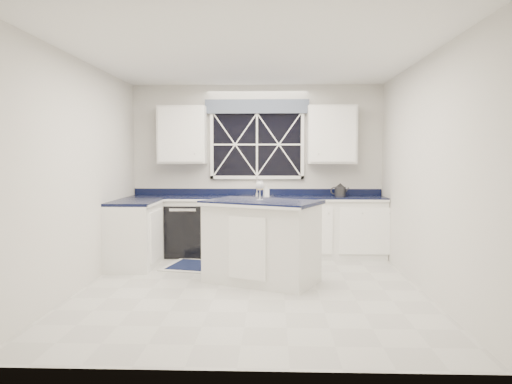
{
  "coord_description": "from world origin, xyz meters",
  "views": [
    {
      "loc": [
        0.27,
        -5.78,
        1.57
      ],
      "look_at": [
        0.05,
        0.4,
        1.12
      ],
      "focal_mm": 35.0,
      "sensor_mm": 36.0,
      "label": 1
    }
  ],
  "objects_px": {
    "faucet": "(257,185)",
    "wine_glass": "(260,186)",
    "island": "(262,241)",
    "kettle": "(340,190)",
    "dishwasher": "(187,230)",
    "soap_bottle": "(266,190)"
  },
  "relations": [
    {
      "from": "dishwasher",
      "to": "soap_bottle",
      "type": "height_order",
      "value": "soap_bottle"
    },
    {
      "from": "island",
      "to": "dishwasher",
      "type": "bearing_deg",
      "value": 152.21
    },
    {
      "from": "island",
      "to": "soap_bottle",
      "type": "xyz_separation_m",
      "value": [
        0.03,
        1.76,
        0.51
      ]
    },
    {
      "from": "faucet",
      "to": "wine_glass",
      "type": "height_order",
      "value": "wine_glass"
    },
    {
      "from": "dishwasher",
      "to": "island",
      "type": "height_order",
      "value": "island"
    },
    {
      "from": "faucet",
      "to": "kettle",
      "type": "distance_m",
      "value": 1.31
    },
    {
      "from": "faucet",
      "to": "soap_bottle",
      "type": "xyz_separation_m",
      "value": [
        0.15,
        -0.03,
        -0.07
      ]
    },
    {
      "from": "kettle",
      "to": "island",
      "type": "bearing_deg",
      "value": -110.11
    },
    {
      "from": "island",
      "to": "soap_bottle",
      "type": "distance_m",
      "value": 1.83
    },
    {
      "from": "faucet",
      "to": "island",
      "type": "bearing_deg",
      "value": -86.09
    },
    {
      "from": "dishwasher",
      "to": "kettle",
      "type": "relative_size",
      "value": 2.88
    },
    {
      "from": "soap_bottle",
      "to": "island",
      "type": "bearing_deg",
      "value": -90.89
    },
    {
      "from": "dishwasher",
      "to": "wine_glass",
      "type": "height_order",
      "value": "wine_glass"
    },
    {
      "from": "island",
      "to": "wine_glass",
      "type": "height_order",
      "value": "wine_glass"
    },
    {
      "from": "island",
      "to": "wine_glass",
      "type": "relative_size",
      "value": 6.44
    },
    {
      "from": "soap_bottle",
      "to": "dishwasher",
      "type": "bearing_deg",
      "value": -172.67
    },
    {
      "from": "kettle",
      "to": "soap_bottle",
      "type": "bearing_deg",
      "value": -168.15
    },
    {
      "from": "faucet",
      "to": "kettle",
      "type": "bearing_deg",
      "value": -4.05
    },
    {
      "from": "dishwasher",
      "to": "soap_bottle",
      "type": "distance_m",
      "value": 1.4
    },
    {
      "from": "wine_glass",
      "to": "soap_bottle",
      "type": "bearing_deg",
      "value": 88.14
    },
    {
      "from": "kettle",
      "to": "dishwasher",
      "type": "bearing_deg",
      "value": -162.82
    },
    {
      "from": "faucet",
      "to": "kettle",
      "type": "height_order",
      "value": "faucet"
    }
  ]
}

